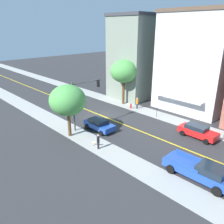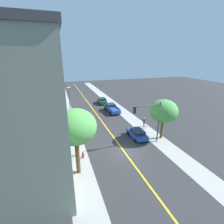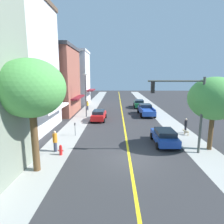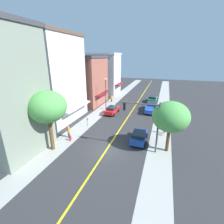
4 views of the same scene
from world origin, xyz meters
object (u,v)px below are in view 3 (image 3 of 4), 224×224
Objects in this scene: blue_pickup_truck at (146,110)px; traffic_light_mast at (186,103)px; pedestrian_orange_shirt at (55,141)px; street_tree_left_near at (31,89)px; blue_sedan_right_curb at (164,136)px; small_dog at (186,132)px; parking_meter at (75,127)px; green_sedan_right_curb at (139,104)px; street_tree_right_corner at (214,99)px; street_lamp at (86,91)px; pedestrian_yellow_shirt at (88,105)px; pedestrian_black_shirt at (186,125)px; red_sedan_left_curb at (99,115)px; fire_hydrant at (61,150)px.

traffic_light_mast is at bearing -178.13° from blue_pickup_truck.
street_tree_left_near is at bearing 160.73° from pedestrian_orange_shirt.
traffic_light_mast is 1.49× the size of blue_sedan_right_curb.
pedestrian_orange_shirt is 2.57× the size of small_dog.
blue_sedan_right_curb is (8.88, -2.38, -0.17)m from parking_meter.
small_dog is at bearing -168.23° from green_sedan_right_curb.
pedestrian_orange_shirt is at bearing 85.94° from street_tree_left_near.
blue_sedan_right_curb reaches higher than small_dog.
street_lamp reaches higher than street_tree_right_corner.
green_sedan_right_curb is 10.36m from pedestrian_yellow_shirt.
blue_pickup_truck is (-0.65, 15.59, -3.33)m from traffic_light_mast.
street_tree_left_near is 1.77× the size of blue_sedan_right_curb.
green_sedan_right_curb is 18.37m from small_dog.
pedestrian_black_shirt reaches higher than blue_sedan_right_curb.
street_tree_left_near is 14.13m from street_tree_right_corner.
street_tree_right_corner is 15.58m from red_sedan_left_curb.
red_sedan_left_curb is at bearing 117.95° from blue_pickup_truck.
street_tree_right_corner is at bearing -15.95° from parking_meter.
pedestrian_yellow_shirt is (-0.88, 20.83, 0.52)m from fire_hydrant.
red_sedan_left_curb is at bearing 75.35° from parking_meter.
blue_sedan_right_curb is at bearing -142.23° from red_sedan_left_curb.
street_tree_left_near reaches higher than red_sedan_left_curb.
small_dog is (2.70, -10.69, -0.49)m from blue_pickup_truck.
street_tree_right_corner is 22.78m from green_sedan_right_curb.
street_lamp is at bearing -53.90° from traffic_light_mast.
street_lamp is (-0.27, 9.54, 3.16)m from parking_meter.
small_dog is (12.69, 4.85, -0.57)m from pedestrian_orange_shirt.
traffic_light_mast reaches higher than blue_sedan_right_curb.
pedestrian_black_shirt is at bearing -53.90° from small_dog.
blue_pickup_truck is 3.40× the size of pedestrian_yellow_shirt.
green_sedan_right_curb is 24.95m from pedestrian_orange_shirt.
small_dog is (10.04, -6.71, -0.41)m from red_sedan_left_curb.
red_sedan_left_curb reaches higher than small_dog.
small_dog is at bearing 32.18° from street_tree_left_near.
street_tree_left_near is 1.57× the size of green_sedan_right_curb.
fire_hydrant is 1.11m from pedestrian_orange_shirt.
street_tree_left_near is at bearing -7.25° from pedestrian_yellow_shirt.
street_tree_left_near is 5.24× the size of parking_meter.
blue_pickup_truck reaches higher than green_sedan_right_curb.
parking_meter is 0.79× the size of pedestrian_yellow_shirt.
parking_meter is 11.29m from traffic_light_mast.
red_sedan_left_curb is at bearing 150.68° from green_sedan_right_curb.
blue_sedan_right_curb is at bearing -15.03° from parking_meter.
street_lamp is at bearing 90.63° from fire_hydrant.
pedestrian_black_shirt is at bearing 34.74° from pedestrian_yellow_shirt.
pedestrian_yellow_shirt is at bearing 108.55° from green_sedan_right_curb.
parking_meter is at bearing 156.79° from green_sedan_right_curb.
pedestrian_yellow_shirt reaches higher than blue_pickup_truck.
street_tree_left_near is 28.47m from green_sedan_right_curb.
blue_pickup_truck is 3.57× the size of pedestrian_black_shirt.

